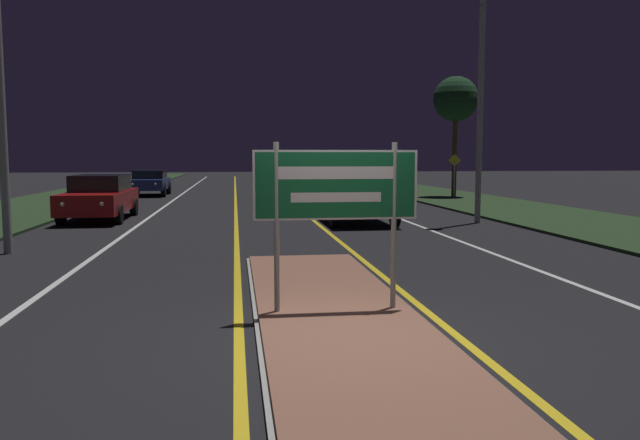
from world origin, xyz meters
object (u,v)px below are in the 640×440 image
car_receding_1 (305,182)px  car_receding_2 (329,175)px  car_approaching_0 (100,197)px  car_approaching_1 (150,182)px  highway_sign (336,192)px  car_receding_0 (356,198)px  warning_sign (454,171)px  car_receding_3 (316,173)px  streetlight_right_near (483,16)px

car_receding_1 → car_receding_2: 12.13m
car_receding_2 → car_approaching_0: bearing=-115.5°
car_receding_1 → car_approaching_1: 8.35m
highway_sign → car_receding_2: 37.48m
car_receding_0 → car_approaching_1: size_ratio=1.14×
highway_sign → car_receding_0: size_ratio=0.46×
highway_sign → warning_sign: highway_sign is taller
car_receding_3 → warning_sign: warning_sign is taller
car_receding_2 → car_approaching_0: 26.12m
warning_sign → car_receding_0: bearing=-125.1°
car_receding_1 → warning_sign: warning_sign is taller
car_receding_1 → car_approaching_0: (-8.16, -11.85, 0.03)m
car_receding_1 → streetlight_right_near: bearing=-75.4°
car_receding_0 → car_receding_3: car_receding_0 is taller
car_receding_0 → car_approaching_0: 8.44m
car_approaching_1 → warning_sign: warning_sign is taller
car_receding_0 → warning_sign: 11.65m
streetlight_right_near → car_approaching_1: bearing=127.5°
car_approaching_0 → car_receding_0: bearing=-12.8°
highway_sign → streetlight_right_near: (6.26, 10.80, 4.72)m
warning_sign → car_receding_3: bearing=99.1°
car_receding_0 → car_approaching_1: 17.07m
car_approaching_0 → car_approaching_1: bearing=90.5°
car_receding_3 → streetlight_right_near: bearing=-88.7°
warning_sign → car_receding_1: bearing=148.1°
car_receding_3 → car_approaching_1: car_receding_3 is taller
highway_sign → car_approaching_0: highway_sign is taller
car_approaching_0 → car_approaching_1: size_ratio=1.17×
highway_sign → streetlight_right_near: bearing=59.9°
car_receding_0 → car_receding_3: (2.97, 32.56, -0.04)m
car_receding_1 → warning_sign: bearing=-31.9°
car_approaching_1 → highway_sign: bearing=-77.7°
car_receding_0 → warning_sign: (6.68, 9.52, 0.59)m
car_receding_2 → car_approaching_1: size_ratio=0.98×
streetlight_right_near → car_receding_0: 6.74m
highway_sign → warning_sign: size_ratio=1.01×
highway_sign → warning_sign: (9.23, 21.13, -0.25)m
highway_sign → car_receding_3: 44.52m
streetlight_right_near → warning_sign: bearing=74.0°
car_receding_2 → warning_sign: bearing=-77.0°
car_receding_3 → car_approaching_1: size_ratio=1.10×
streetlight_right_near → car_receding_2: streetlight_right_near is taller
car_receding_0 → car_receding_3: bearing=84.8°
car_receding_2 → car_approaching_0: car_approaching_0 is taller
car_receding_3 → highway_sign: bearing=-97.1°
car_receding_2 → car_approaching_0: (-11.23, -23.58, 0.03)m
car_approaching_0 → car_approaching_1: 13.02m
warning_sign → streetlight_right_near: bearing=-106.0°
streetlight_right_near → car_approaching_0: bearing=167.4°
car_receding_2 → car_receding_1: bearing=-104.7°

